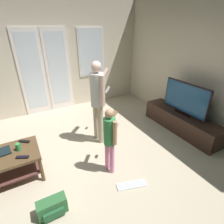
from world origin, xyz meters
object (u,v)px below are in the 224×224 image
Objects in this scene: person_child at (110,136)px; backpack at (52,207)px; flat_screen_tv at (185,99)px; tv_stand at (181,122)px; dvd_remote_slim at (22,157)px; cup_near_edge at (18,147)px; tv_remote_black at (24,141)px; loose_keyboard at (132,185)px; coffee_table at (8,161)px; person_adult at (98,97)px.

person_child is 1.16m from backpack.
flat_screen_tv is at bearing 11.92° from backpack.
flat_screen_tv is at bearing 9.02° from person_child.
backpack is at bearing -168.15° from tv_stand.
backpack is 0.81m from dvd_remote_slim.
tv_stand is 2.99m from backpack.
cup_near_edge is 0.20m from tv_remote_black.
tv_stand is at bearing 22.07° from loose_keyboard.
coffee_table is at bearing -104.02° from tv_remote_black.
tv_stand is 3.15m from dvd_remote_slim.
person_adult is at bearing 9.56° from cup_near_edge.
backpack is 2.06× the size of tv_remote_black.
coffee_table is 0.36m from tv_remote_black.
tv_stand is 3.91× the size of loose_keyboard.
coffee_table is 0.82× the size of flat_screen_tv.
person_adult is (1.60, 0.26, 0.62)m from coffee_table.
person_child reaches higher than loose_keyboard.
tv_stand is at bearing 29.60° from tv_remote_black.
loose_keyboard is at bearing -6.28° from dvd_remote_slim.
person_adult reaches higher than tv_remote_black.
person_adult is 9.33× the size of dvd_remote_slim.
dvd_remote_slim is at bearing 148.00° from loose_keyboard.
coffee_table reaches higher than tv_stand.
coffee_table is 3.38m from flat_screen_tv.
tv_remote_black is at bearing -177.39° from person_adult.
dvd_remote_slim is (-3.14, 0.08, 0.26)m from tv_stand.
cup_near_edge is at bearing 142.45° from loose_keyboard.
coffee_table reaches higher than backpack.
loose_keyboard is at bearing -33.65° from coffee_table.
person_adult reaches higher than person_child.
flat_screen_tv reaches higher than loose_keyboard.
backpack is 3.11× the size of cup_near_edge.
coffee_table is at bearing 146.35° from loose_keyboard.
tv_remote_black is (0.09, 0.18, -0.05)m from cup_near_edge.
tv_stand is at bearing -16.87° from person_adult.
dvd_remote_slim is (-1.19, 0.38, -0.19)m from person_child.
tv_stand is 1.13× the size of person_adult.
person_child is 0.79m from loose_keyboard.
tv_stand is 1.98m from loose_keyboard.
coffee_table is 5.14× the size of tv_remote_black.
person_adult is at bearing 40.86° from tv_remote_black.
tv_remote_black is at bearing 98.29° from backpack.
cup_near_edge is (-1.22, 0.60, -0.15)m from person_child.
cup_near_edge is 0.66× the size of tv_remote_black.
flat_screen_tv is 3.06m from backpack.
loose_keyboard is (0.13, -0.43, -0.64)m from person_child.
person_child reaches higher than cup_near_edge.
tv_stand is (3.34, -0.27, -0.13)m from coffee_table.
cup_near_edge reaches higher than loose_keyboard.
coffee_table is at bearing 157.57° from person_child.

